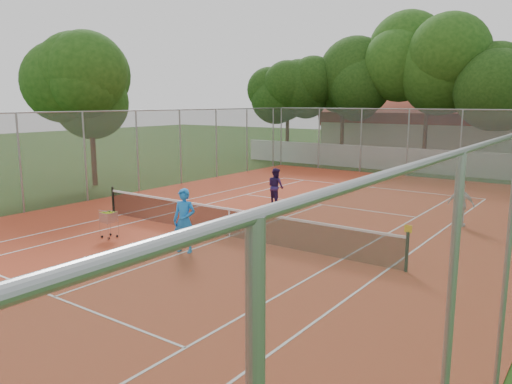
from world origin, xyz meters
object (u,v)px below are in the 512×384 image
Objects in this scene: clubhouse at (434,130)px; ball_hopper at (109,224)px; player_near at (184,221)px; player_far_left at (276,187)px; player_far_right at (461,205)px; tennis_net at (229,222)px.

clubhouse reaches higher than ball_hopper.
player_near is 7.51m from player_far_left.
player_far_right is (7.82, -23.08, -1.39)m from clubhouse.
player_far_left is at bearing 10.22° from player_far_right.
clubhouse is 31.49m from ball_hopper.
player_near is 2.02× the size of ball_hopper.
clubhouse reaches higher than player_near.
tennis_net is at bearing 50.33° from player_far_right.
clubhouse is at bearing 83.42° from ball_hopper.
clubhouse is 10.23× the size of player_far_left.
clubhouse is 31.19m from player_near.
player_near reaches higher than ball_hopper.
ball_hopper is at bearing 168.85° from player_near.
clubhouse reaches higher than player_far_left.
player_near is 1.19× the size of player_far_left.
tennis_net is 7.50× the size of player_far_right.
ball_hopper is (-8.92, -8.34, -0.32)m from player_far_right.
ball_hopper is (-3.10, -2.42, -0.02)m from tennis_net.
player_near reaches higher than player_far_left.
player_far_left is 7.79m from ball_hopper.
player_near reaches higher than player_far_right.
ball_hopper is (-3.10, -0.32, -0.48)m from player_near.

